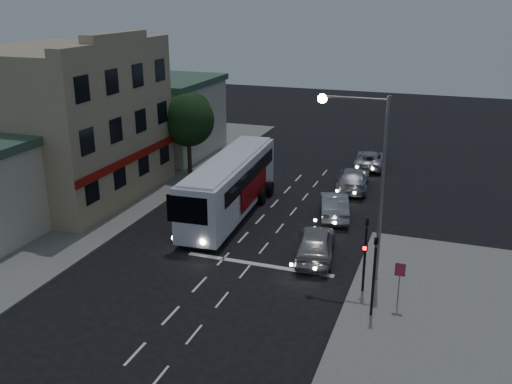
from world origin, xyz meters
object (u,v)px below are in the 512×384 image
at_px(tour_bus, 230,184).
at_px(car_sedan_b, 353,179).
at_px(car_suv, 315,243).
at_px(street_tree, 188,118).
at_px(car_sedan_c, 370,159).
at_px(streetlight, 369,168).
at_px(car_sedan_a, 334,206).
at_px(traffic_signal_side, 374,267).
at_px(regulatory_sign, 399,278).
at_px(traffic_signal_main, 365,246).

xyz_separation_m(tour_bus, car_sedan_b, (6.46, 7.66, -1.26)).
bearing_deg(car_sedan_b, car_suv, 84.39).
bearing_deg(car_sedan_b, street_tree, -2.77).
bearing_deg(car_sedan_c, streetlight, 93.77).
bearing_deg(car_sedan_c, car_sedan_a, 83.93).
bearing_deg(traffic_signal_side, car_sedan_a, 109.98).
relative_size(tour_bus, car_sedan_b, 2.33).
relative_size(car_sedan_a, regulatory_sign, 2.14).
relative_size(car_sedan_c, traffic_signal_side, 1.19).
bearing_deg(traffic_signal_main, car_sedan_c, 97.94).
distance_m(tour_bus, traffic_signal_side, 13.98).
relative_size(streetlight, street_tree, 1.45).
bearing_deg(streetlight, street_tree, 140.49).
distance_m(car_sedan_a, regulatory_sign, 11.35).
xyz_separation_m(tour_bus, car_sedan_a, (6.34, 1.74, -1.25)).
bearing_deg(traffic_signal_main, streetlight, 100.20).
distance_m(car_sedan_b, street_tree, 13.16).
distance_m(tour_bus, street_tree, 9.53).
relative_size(traffic_signal_main, regulatory_sign, 1.86).
xyz_separation_m(tour_bus, traffic_signal_side, (10.37, -9.37, 0.40)).
bearing_deg(car_sedan_b, car_sedan_c, -99.33).
bearing_deg(car_sedan_a, regulatory_sign, 101.85).
xyz_separation_m(traffic_signal_main, streetlight, (-0.26, 1.42, 3.31)).
distance_m(regulatory_sign, streetlight, 5.18).
relative_size(traffic_signal_main, streetlight, 0.46).
relative_size(car_sedan_c, streetlight, 0.54).
distance_m(car_sedan_c, traffic_signal_main, 21.15).
bearing_deg(regulatory_sign, traffic_signal_side, -136.08).
bearing_deg(car_sedan_a, car_suv, 78.25).
height_order(tour_bus, car_sedan_b, tour_bus).
height_order(tour_bus, car_sedan_c, tour_bus).
bearing_deg(car_sedan_b, traffic_signal_side, 96.49).
xyz_separation_m(car_suv, car_sedan_c, (0.12, 17.86, -0.15)).
xyz_separation_m(tour_bus, traffic_signal_main, (9.67, -7.39, 0.40)).
xyz_separation_m(car_sedan_c, streetlight, (2.66, -19.46, 5.06)).
bearing_deg(car_sedan_b, streetlight, 95.79).
bearing_deg(street_tree, car_sedan_a, -22.33).
xyz_separation_m(car_sedan_a, traffic_signal_main, (3.34, -9.13, 1.64)).
bearing_deg(street_tree, regulatory_sign, -41.08).
distance_m(car_sedan_a, car_sedan_b, 5.93).
bearing_deg(car_suv, car_sedan_b, -98.01).
bearing_deg(car_suv, car_sedan_c, -99.22).
bearing_deg(street_tree, traffic_signal_side, -44.50).
relative_size(traffic_signal_main, street_tree, 0.66).
bearing_deg(streetlight, traffic_signal_main, -79.80).
bearing_deg(tour_bus, street_tree, 128.49).
xyz_separation_m(car_sedan_b, street_tree, (-12.60, -0.81, 3.73)).
bearing_deg(car_sedan_a, traffic_signal_side, 95.41).
relative_size(car_sedan_b, regulatory_sign, 2.40).
height_order(regulatory_sign, streetlight, streetlight).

